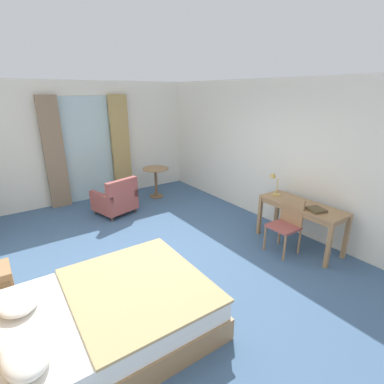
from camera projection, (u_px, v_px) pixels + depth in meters
ground at (169, 264)px, 4.63m from camera, size 5.69×7.86×0.10m
wall_back at (89, 142)px, 6.99m from camera, size 5.29×0.12×2.79m
wall_right at (283, 155)px, 5.57m from camera, size 0.12×7.46×2.79m
balcony_glass_door at (88, 150)px, 6.95m from camera, size 1.12×0.02×2.46m
curtain_panel_left at (54, 154)px, 6.45m from camera, size 0.43×0.10×2.49m
curtain_panel_right at (121, 146)px, 7.29m from camera, size 0.45×0.10×2.49m
bed at (103, 317)px, 3.10m from camera, size 2.24×1.68×0.94m
writing_desk at (302, 209)px, 4.90m from camera, size 0.56×1.44×0.77m
desk_chair at (287, 222)px, 4.77m from camera, size 0.42×0.45×0.94m
desk_lamp at (274, 179)px, 5.31m from camera, size 0.19×0.30×0.41m
closed_book at (316, 210)px, 4.58m from camera, size 0.30×0.32×0.04m
armchair_by_window at (116, 200)px, 6.30m from camera, size 0.91×0.89×0.83m
round_cafe_table at (156, 176)px, 7.28m from camera, size 0.64×0.64×0.75m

